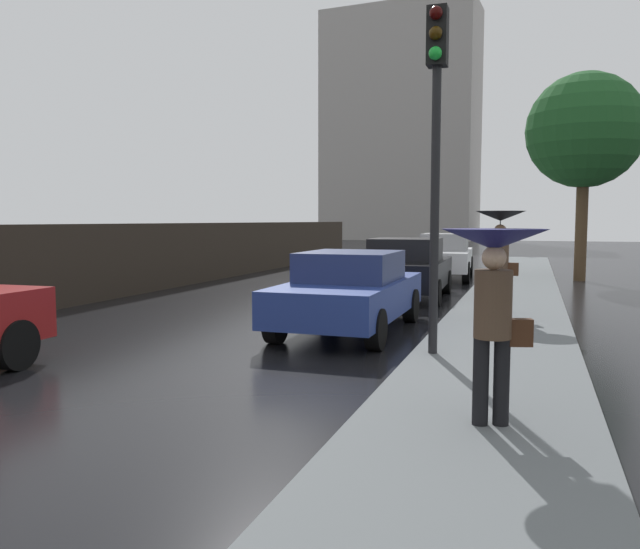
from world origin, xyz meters
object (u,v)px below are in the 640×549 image
Objects in this scene: street_tree_mid at (585,131)px; car_black_near_kerb at (407,268)px; car_white_far_ahead at (445,256)px; pedestrian_with_umbrella_near at (500,237)px; car_blue_far_lane at (350,291)px; traffic_light at (436,118)px; pedestrian_with_umbrella_far at (494,275)px.

car_black_near_kerb is at bearing -124.83° from street_tree_mid.
car_white_far_ahead is 9.03m from pedestrian_with_umbrella_near.
car_black_near_kerb is at bearing -53.12° from pedestrian_with_umbrella_near.
traffic_light reaches higher than car_blue_far_lane.
street_tree_mid is at bearing 78.54° from traffic_light.
car_black_near_kerb is 2.30× the size of pedestrian_with_umbrella_far.
pedestrian_with_umbrella_far is 0.26× the size of street_tree_mid.
pedestrian_with_umbrella_far is (2.68, -4.81, 0.75)m from car_blue_far_lane.
car_white_far_ahead is 5.80m from street_tree_mid.
traffic_light is at bearing -101.46° from street_tree_mid.
street_tree_mid is (1.73, 16.02, 3.26)m from pedestrian_with_umbrella_far.
pedestrian_with_umbrella_near reaches higher than car_black_near_kerb.
car_blue_far_lane is (-0.24, -10.41, -0.05)m from car_white_far_ahead.
car_white_far_ahead is at bearing 88.79° from car_blue_far_lane.
traffic_light is (-0.67, -3.69, 1.65)m from pedestrian_with_umbrella_near.
pedestrian_with_umbrella_far is (2.44, -15.23, 0.70)m from car_white_far_ahead.
street_tree_mid reaches higher than traffic_light.
street_tree_mid is (2.68, 13.21, 1.44)m from traffic_light.
car_black_near_kerb is at bearing -91.24° from pedestrian_with_umbrella_far.
street_tree_mid reaches higher than car_black_near_kerb.
pedestrian_with_umbrella_far is (2.64, -9.74, 0.71)m from car_black_near_kerb.
pedestrian_with_umbrella_near is 6.51m from pedestrian_with_umbrella_far.
street_tree_mid reaches higher than car_blue_far_lane.
car_blue_far_lane is 3.08m from pedestrian_with_umbrella_near.
car_black_near_kerb is 5.49m from car_white_far_ahead.
car_blue_far_lane is 0.64× the size of street_tree_mid.
car_white_far_ahead is 10.42m from car_blue_far_lane.
car_blue_far_lane is 0.92× the size of traffic_light.
car_blue_far_lane is 12.70m from street_tree_mid.
pedestrian_with_umbrella_near is at bearing -79.48° from car_white_far_ahead.
traffic_light is (1.74, -2.00, 2.56)m from car_blue_far_lane.
pedestrian_with_umbrella_near is at bearing -55.98° from car_black_near_kerb.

